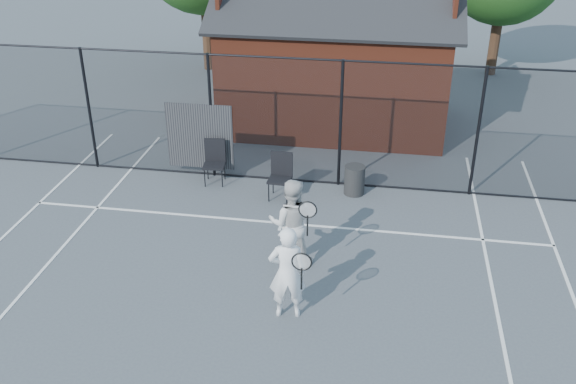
% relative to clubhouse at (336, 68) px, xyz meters
% --- Properties ---
extents(ground, '(80.00, 80.00, 0.00)m').
position_rel_clubhouse_xyz_m(ground, '(-0.50, -9.00, -1.61)').
color(ground, '#464A50').
rests_on(ground, ground).
extents(court_lines, '(11.02, 18.00, 0.01)m').
position_rel_clubhouse_xyz_m(court_lines, '(-0.50, -10.32, -1.60)').
color(court_lines, silver).
rests_on(court_lines, ground).
extents(fence, '(22.04, 3.00, 3.00)m').
position_rel_clubhouse_xyz_m(fence, '(-0.80, -4.00, -0.16)').
color(fence, black).
rests_on(fence, ground).
extents(clubhouse, '(6.50, 4.36, 4.19)m').
position_rel_clubhouse_xyz_m(clubhouse, '(0.00, 0.00, 0.00)').
color(clubhouse, maroon).
rests_on(clubhouse, ground).
extents(player_front, '(0.79, 0.61, 1.69)m').
position_rel_clubhouse_xyz_m(player_front, '(0.11, -8.96, -0.76)').
color(player_front, white).
rests_on(player_front, ground).
extents(player_back, '(0.97, 0.73, 1.74)m').
position_rel_clubhouse_xyz_m(player_back, '(-0.07, -7.41, -0.73)').
color(player_back, silver).
rests_on(player_back, ground).
extents(chair_left, '(0.54, 0.56, 1.02)m').
position_rel_clubhouse_xyz_m(chair_left, '(-2.37, -4.40, -1.10)').
color(chair_left, black).
rests_on(chair_left, ground).
extents(chair_right, '(0.52, 0.54, 1.03)m').
position_rel_clubhouse_xyz_m(chair_right, '(-0.73, -4.90, -1.09)').
color(chair_right, black).
rests_on(chair_right, ground).
extents(waste_bin, '(0.48, 0.48, 0.68)m').
position_rel_clubhouse_xyz_m(waste_bin, '(0.90, -4.40, -1.27)').
color(waste_bin, black).
rests_on(waste_bin, ground).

